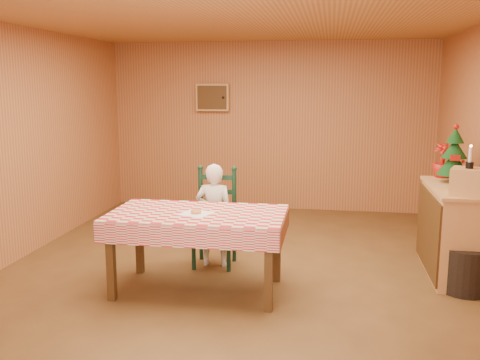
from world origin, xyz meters
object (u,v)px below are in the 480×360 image
dining_table (197,221)px  ladder_chair (215,219)px  seated_child (214,215)px  crate (468,182)px  christmas_tree (454,156)px  storage_bin (466,270)px  shelf_unit (453,231)px

dining_table → ladder_chair: ladder_chair is taller
ladder_chair → seated_child: bearing=-90.0°
ladder_chair → crate: bearing=-7.1°
ladder_chair → christmas_tree: (2.50, 0.34, 0.71)m
ladder_chair → storage_bin: ladder_chair is taller
crate → storage_bin: 0.84m
ladder_chair → seated_child: 0.08m
seated_child → crate: size_ratio=3.75×
seated_child → shelf_unit: (2.49, 0.15, -0.10)m
shelf_unit → storage_bin: size_ratio=2.84×
christmas_tree → dining_table: bearing=-155.8°
crate → christmas_tree: size_ratio=0.48×
shelf_unit → christmas_tree: 0.79m
seated_child → crate: 2.56m
ladder_chair → crate: (2.50, -0.31, 0.55)m
ladder_chair → crate: 2.58m
crate → storage_bin: bearing=-78.5°
dining_table → ladder_chair: size_ratio=1.53×
ladder_chair → shelf_unit: bearing=2.1°
dining_table → christmas_tree: bearing=24.2°
storage_bin → shelf_unit: bearing=93.2°
dining_table → storage_bin: (2.52, 0.38, -0.47)m
storage_bin → dining_table: bearing=-171.3°
storage_bin → crate: bearing=101.5°
shelf_unit → crate: crate is taller
dining_table → shelf_unit: shelf_unit is taller
storage_bin → christmas_tree: bearing=91.4°
crate → shelf_unit: bearing=91.2°
christmas_tree → storage_bin: size_ratio=1.42×
christmas_tree → storage_bin: 1.24m
dining_table → ladder_chair: (-0.00, 0.79, -0.18)m
dining_table → shelf_unit: size_ratio=1.34×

